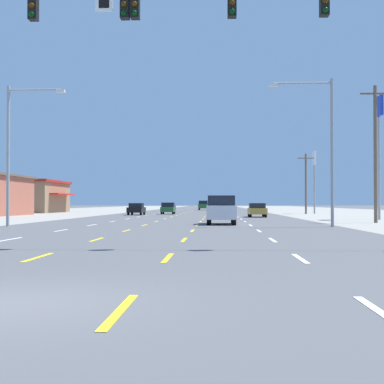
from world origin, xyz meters
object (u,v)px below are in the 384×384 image
sedan_inner_right_distant_a (218,206)px  pole_sign_right_row_2 (314,168)px  streetlight_right_row_0 (325,141)px  suv_inner_right_distant_b (219,205)px  suv_center_turn_farther (203,205)px  suv_inner_right_nearest (221,209)px  pole_sign_right_row_1 (379,126)px  hatchback_inner_left_midfar (168,208)px  streetlight_left_row_0 (14,145)px  sedan_far_right_near (257,210)px  sedan_far_left_mid (136,209)px  hatchback_inner_right_far (220,207)px  sedan_far_left_farthest (171,206)px

sedan_inner_right_distant_a → pole_sign_right_row_2: bearing=-74.7°
pole_sign_right_row_2 → streetlight_right_row_0: 45.16m
sedan_inner_right_distant_a → suv_inner_right_distant_b: suv_inner_right_distant_b is taller
suv_center_turn_farther → pole_sign_right_row_2: size_ratio=0.56×
suv_inner_right_distant_b → suv_inner_right_nearest: bearing=-90.1°
pole_sign_right_row_1 → hatchback_inner_left_midfar: bearing=130.1°
sedan_inner_right_distant_a → streetlight_left_row_0: (-13.10, -93.04, 4.39)m
suv_inner_right_distant_b → streetlight_left_row_0: size_ratio=0.55×
hatchback_inner_left_midfar → sedan_inner_right_distant_a: size_ratio=0.87×
sedan_far_right_near → hatchback_inner_left_midfar: 18.87m
sedan_far_left_mid → pole_sign_right_row_1: bearing=-38.6°
hatchback_inner_right_far → sedan_far_left_farthest: hatchback_inner_right_far is taller
suv_center_turn_farther → streetlight_right_row_0: streetlight_right_row_0 is taller
suv_inner_right_distant_b → pole_sign_right_row_2: pole_sign_right_row_2 is taller
pole_sign_right_row_2 → pole_sign_right_row_1: bearing=-88.4°
suv_inner_right_distant_b → pole_sign_right_row_2: (13.04, -57.87, 5.37)m
pole_sign_right_row_1 → streetlight_right_row_0: (-7.59, -15.57, -2.93)m
streetlight_right_row_0 → suv_center_turn_farther: bearing=96.4°
hatchback_inner_right_far → suv_inner_right_distant_b: size_ratio=0.80×
sedan_far_left_farthest → pole_sign_right_row_1: (24.08, -70.19, 7.49)m
streetlight_left_row_0 → suv_center_turn_farther: bearing=83.4°
hatchback_inner_left_midfar → pole_sign_right_row_1: 33.15m
suv_inner_right_nearest → sedan_inner_right_distant_a: size_ratio=1.09×
sedan_far_left_farthest → streetlight_right_row_0: bearing=-79.1°
sedan_far_left_farthest → sedan_inner_right_distant_a: size_ratio=1.00×
sedan_far_left_farthest → pole_sign_right_row_2: size_ratio=0.52×
suv_inner_right_nearest → sedan_far_left_farthest: suv_inner_right_nearest is taller
suv_inner_right_nearest → suv_center_turn_farther: same height
hatchback_inner_left_midfar → sedan_inner_right_distant_a: 53.20m
sedan_far_left_mid → hatchback_inner_left_midfar: bearing=56.8°
sedan_far_right_near → pole_sign_right_row_2: bearing=64.9°
suv_inner_right_nearest → pole_sign_right_row_1: 19.47m
sedan_far_right_near → streetlight_left_row_0: 30.34m
suv_inner_right_distant_b → hatchback_inner_right_far: bearing=-89.7°
suv_inner_right_distant_b → streetlight_right_row_0: bearing=-86.5°
hatchback_inner_left_midfar → pole_sign_right_row_2: bearing=12.3°
hatchback_inner_left_midfar → suv_inner_right_distant_b: 62.62m
hatchback_inner_left_midfar → suv_center_turn_farther: 45.40m
pole_sign_right_row_2 → sedan_inner_right_distant_a: bearing=105.3°
sedan_far_left_mid → sedan_inner_right_distant_a: bearing=80.0°
sedan_far_left_mid → streetlight_right_row_0: 39.01m
sedan_far_left_mid → suv_center_turn_farther: bearing=82.1°
sedan_far_right_near → streetlight_left_row_0: size_ratio=0.51×
suv_inner_right_nearest → sedan_far_right_near: 20.98m
streetlight_left_row_0 → suv_inner_right_nearest: bearing=17.4°
sedan_far_right_near → streetlight_right_row_0: size_ratio=0.49×
pole_sign_right_row_2 → sedan_far_left_mid: bearing=-157.6°
sedan_inner_right_distant_a → streetlight_left_row_0: 94.06m
hatchback_inner_right_far → sedan_far_right_near: bearing=-86.2°
suv_center_turn_farther → suv_inner_right_distant_b: (3.40, 16.97, 0.00)m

